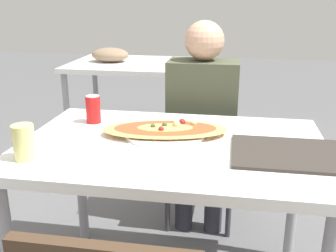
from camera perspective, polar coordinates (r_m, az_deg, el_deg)
The scene contains 8 objects.
dining_table at distance 1.58m, azimuth 0.63°, elevation -5.02°, with size 1.20×0.80×0.73m.
chair_far_seated at distance 2.31m, azimuth 5.09°, elevation -1.89°, with size 0.40×0.40×0.85m.
person_seated at distance 2.14m, azimuth 4.99°, elevation 2.11°, with size 0.37×0.25×1.16m.
pizza_main at distance 1.63m, azimuth -0.37°, elevation -0.64°, with size 0.55×0.34×0.06m.
soda_can at distance 1.81m, azimuth -10.80°, elevation 2.41°, with size 0.07×0.07×0.12m.
drink_glass at distance 1.47m, azimuth -20.19°, elevation -2.24°, with size 0.08×0.08×0.13m.
serving_tray at distance 1.50m, azimuth 17.52°, elevation -3.87°, with size 0.43×0.32×0.01m.
background_table at distance 3.43m, azimuth -5.40°, elevation 8.29°, with size 1.10×0.80×0.85m.
Camera 1 is at (0.22, -1.43, 1.29)m, focal length 42.00 mm.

